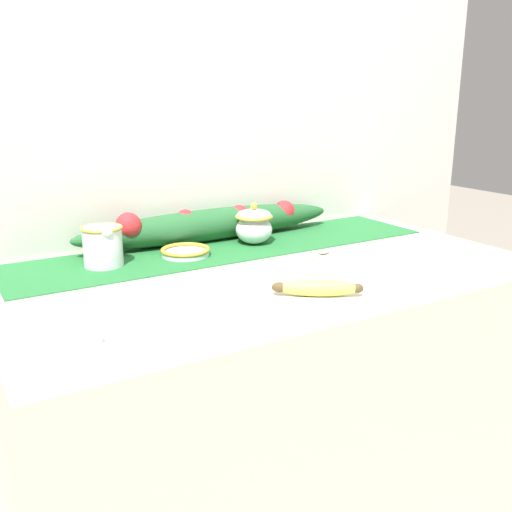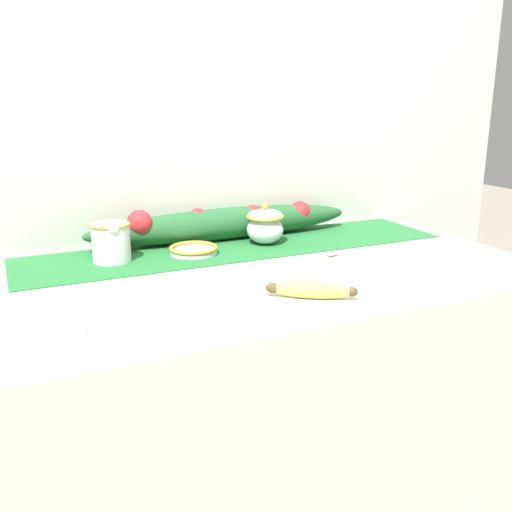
% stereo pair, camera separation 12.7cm
% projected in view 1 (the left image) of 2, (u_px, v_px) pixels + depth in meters
% --- Properties ---
extents(countertop, '(1.25, 0.72, 0.88)m').
position_uv_depth(countertop, '(268.00, 431.00, 1.48)').
color(countertop, beige).
rests_on(countertop, ground_plane).
extents(back_wall, '(2.05, 0.04, 2.40)m').
position_uv_depth(back_wall, '(198.00, 125.00, 1.58)').
color(back_wall, silver).
rests_on(back_wall, ground_plane).
extents(table_runner, '(1.15, 0.27, 0.00)m').
position_uv_depth(table_runner, '(228.00, 248.00, 1.53)').
color(table_runner, '#236B33').
rests_on(table_runner, countertop).
extents(cream_pitcher, '(0.10, 0.12, 0.10)m').
position_uv_depth(cream_pitcher, '(103.00, 244.00, 1.35)').
color(cream_pitcher, white).
rests_on(cream_pitcher, countertop).
extents(sugar_bowl, '(0.10, 0.10, 0.11)m').
position_uv_depth(sugar_bowl, '(254.00, 225.00, 1.56)').
color(sugar_bowl, white).
rests_on(sugar_bowl, countertop).
extents(small_dish, '(0.13, 0.13, 0.02)m').
position_uv_depth(small_dish, '(185.00, 252.00, 1.45)').
color(small_dish, white).
rests_on(small_dish, countertop).
extents(banana, '(0.17, 0.12, 0.04)m').
position_uv_depth(banana, '(317.00, 288.00, 1.16)').
color(banana, '#CCD156').
rests_on(banana, countertop).
extents(spoon, '(0.14, 0.09, 0.01)m').
position_uv_depth(spoon, '(322.00, 252.00, 1.47)').
color(spoon, '#A89E89').
rests_on(spoon, countertop).
extents(napkin_stack, '(0.14, 0.14, 0.02)m').
position_uv_depth(napkin_stack, '(51.00, 336.00, 0.95)').
color(napkin_stack, white).
rests_on(napkin_stack, countertop).
extents(poinsettia_garland, '(0.78, 0.10, 0.11)m').
position_uv_depth(poinsettia_garland, '(212.00, 224.00, 1.59)').
color(poinsettia_garland, '#235B2D').
rests_on(poinsettia_garland, countertop).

